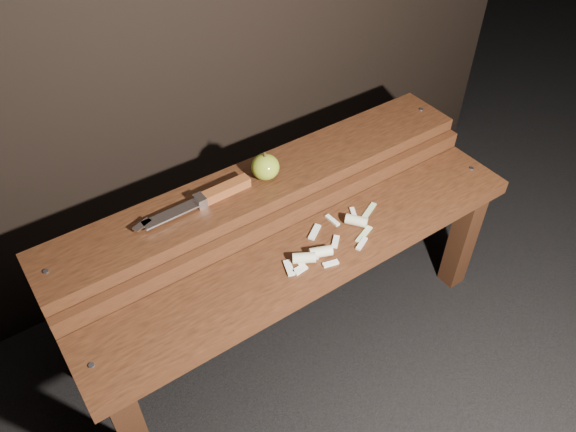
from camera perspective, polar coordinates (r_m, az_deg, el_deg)
ground at (r=1.72m, az=1.16°, el=-12.08°), size 60.00×60.00×0.00m
bench_front_tier at (r=1.41m, az=2.81°, el=-5.63°), size 1.20×0.20×0.42m
bench_rear_tier at (r=1.50m, az=-2.30°, el=1.28°), size 1.20×0.21×0.50m
apple at (r=1.43m, az=-2.33°, el=5.01°), size 0.07×0.07×0.08m
knife at (r=1.39m, az=-7.68°, el=2.08°), size 0.31×0.04×0.03m
apple_scraps at (r=1.38m, az=4.11°, el=-2.73°), size 0.33×0.15×0.03m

